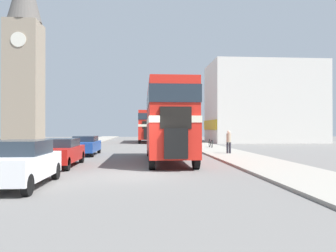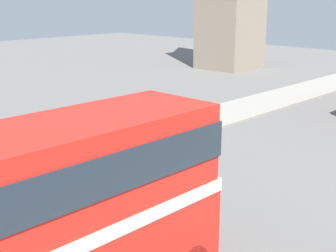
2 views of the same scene
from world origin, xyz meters
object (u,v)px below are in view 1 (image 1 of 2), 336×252
Objects in this scene: car_parked_far at (86,145)px; pedestrian_walking at (229,140)px; bus_distant at (148,124)px; car_parked_near at (19,163)px; church_tower at (24,47)px; double_decker_bus at (168,117)px; bicycle_on_pavement at (211,144)px; car_parked_mid at (59,152)px.

car_parked_far is 10.40m from pedestrian_walking.
car_parked_far is (-4.80, -21.09, -1.77)m from bus_distant.
car_parked_near is (-4.76, -33.89, -1.70)m from bus_distant.
pedestrian_walking is 0.06× the size of church_tower.
pedestrian_walking is 39.83m from church_tower.
double_decker_bus is 39.94m from church_tower.
bicycle_on_pavement is (10.56, 6.59, -0.24)m from car_parked_far.
car_parked_near is 12.80m from car_parked_far.
pedestrian_walking reaches higher than car_parked_near.
car_parked_near reaches higher than car_parked_mid.
church_tower reaches higher than bus_distant.
double_decker_bus reaches higher than pedestrian_walking.
car_parked_mid is at bearing -159.70° from double_decker_bus.
car_parked_far is at bearing 138.87° from double_decker_bus.
church_tower reaches higher than car_parked_far.
church_tower reaches higher than car_parked_near.
bus_distant is at bearing 111.67° from bicycle_on_pavement.
bus_distant is at bearing 77.19° from car_parked_far.
church_tower is (-24.45, 28.43, 13.45)m from pedestrian_walking.
double_decker_bus is 12.69m from bicycle_on_pavement.
car_parked_far is 34.02m from church_tower.
double_decker_bus is 0.33× the size of church_tower.
car_parked_near is at bearing -125.32° from double_decker_bus.
car_parked_mid is at bearing 91.25° from car_parked_near.
pedestrian_walking reaches higher than car_parked_mid.
bicycle_on_pavement is at bearing 61.49° from car_parked_near.
pedestrian_walking is at bearing -49.31° from church_tower.
car_parked_far is at bearing 90.15° from car_parked_near.
car_parked_far is (0.09, 7.02, -0.02)m from car_parked_mid.
car_parked_mid is at bearing -99.87° from bus_distant.
car_parked_far is 12.45m from bicycle_on_pavement.
bicycle_on_pavement is (0.20, 7.29, -0.58)m from pedestrian_walking.
car_parked_far is at bearing 89.25° from car_parked_mid.
double_decker_bus is at bearing -113.27° from bicycle_on_pavement.
church_tower reaches higher than car_parked_mid.
church_tower is at bearing 130.69° from pedestrian_walking.
church_tower reaches higher than bicycle_on_pavement.
bus_distant is 6.45× the size of pedestrian_walking.
car_parked_near is 22.06m from bicycle_on_pavement.
bicycle_on_pavement is 0.06× the size of church_tower.
car_parked_mid is 17.29m from bicycle_on_pavement.
pedestrian_walking is (4.75, 4.21, -1.54)m from double_decker_bus.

